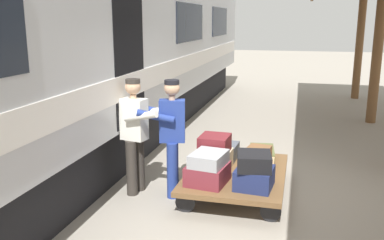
{
  "coord_description": "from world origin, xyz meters",
  "views": [
    {
      "loc": [
        -0.32,
        5.95,
        2.52
      ],
      "look_at": [
        1.11,
        0.39,
        1.15
      ],
      "focal_mm": 39.57,
      "sensor_mm": 36.0,
      "label": 1
    }
  ],
  "objects_px": {
    "suitcase_tan_vintage": "(258,167)",
    "porter_by_door": "(136,132)",
    "train_car": "(41,49)",
    "suitcase_burgundy_valise": "(208,174)",
    "luggage_cart": "(236,174)",
    "suitcase_black_hardshell": "(254,161)",
    "suitcase_navy_fabric": "(254,178)",
    "suitcase_cream_canvas": "(215,160)",
    "suitcase_slate_roller": "(222,151)",
    "suitcase_brown_leather": "(258,154)",
    "suitcase_gray_aluminum": "(209,159)",
    "suitcase_olive_duffel": "(262,155)",
    "suitcase_maroon_trunk": "(215,144)",
    "porter_in_overalls": "(171,134)"
  },
  "relations": [
    {
      "from": "suitcase_navy_fabric",
      "to": "suitcase_cream_canvas",
      "type": "relative_size",
      "value": 1.01
    },
    {
      "from": "suitcase_brown_leather",
      "to": "suitcase_black_hardshell",
      "type": "height_order",
      "value": "suitcase_black_hardshell"
    },
    {
      "from": "suitcase_tan_vintage",
      "to": "train_car",
      "type": "bearing_deg",
      "value": -1.41
    },
    {
      "from": "suitcase_slate_roller",
      "to": "suitcase_gray_aluminum",
      "type": "bearing_deg",
      "value": 90.84
    },
    {
      "from": "luggage_cart",
      "to": "suitcase_olive_duffel",
      "type": "distance_m",
      "value": 0.65
    },
    {
      "from": "suitcase_burgundy_valise",
      "to": "porter_in_overalls",
      "type": "bearing_deg",
      "value": -23.03
    },
    {
      "from": "train_car",
      "to": "suitcase_maroon_trunk",
      "type": "height_order",
      "value": "train_car"
    },
    {
      "from": "suitcase_black_hardshell",
      "to": "porter_by_door",
      "type": "xyz_separation_m",
      "value": [
        1.74,
        -0.22,
        0.22
      ]
    },
    {
      "from": "suitcase_maroon_trunk",
      "to": "porter_by_door",
      "type": "xyz_separation_m",
      "value": [
        1.11,
        0.31,
        0.18
      ]
    },
    {
      "from": "suitcase_black_hardshell",
      "to": "suitcase_cream_canvas",
      "type": "bearing_deg",
      "value": -41.89
    },
    {
      "from": "suitcase_gray_aluminum",
      "to": "porter_in_overalls",
      "type": "xyz_separation_m",
      "value": [
        0.61,
        -0.27,
        0.23
      ]
    },
    {
      "from": "suitcase_cream_canvas",
      "to": "suitcase_maroon_trunk",
      "type": "relative_size",
      "value": 1.13
    },
    {
      "from": "suitcase_olive_duffel",
      "to": "suitcase_black_hardshell",
      "type": "xyz_separation_m",
      "value": [
        0.01,
        1.11,
        0.27
      ]
    },
    {
      "from": "luggage_cart",
      "to": "suitcase_tan_vintage",
      "type": "bearing_deg",
      "value": 180.0
    },
    {
      "from": "suitcase_brown_leather",
      "to": "suitcase_gray_aluminum",
      "type": "xyz_separation_m",
      "value": [
        0.61,
        0.57,
        0.07
      ]
    },
    {
      "from": "suitcase_brown_leather",
      "to": "suitcase_maroon_trunk",
      "type": "relative_size",
      "value": 0.84
    },
    {
      "from": "suitcase_slate_roller",
      "to": "suitcase_brown_leather",
      "type": "bearing_deg",
      "value": 139.18
    },
    {
      "from": "porter_by_door",
      "to": "suitcase_black_hardshell",
      "type": "bearing_deg",
      "value": 172.88
    },
    {
      "from": "luggage_cart",
      "to": "suitcase_black_hardshell",
      "type": "distance_m",
      "value": 0.76
    },
    {
      "from": "suitcase_olive_duffel",
      "to": "suitcase_maroon_trunk",
      "type": "xyz_separation_m",
      "value": [
        0.64,
        0.58,
        0.3
      ]
    },
    {
      "from": "suitcase_burgundy_valise",
      "to": "suitcase_tan_vintage",
      "type": "xyz_separation_m",
      "value": [
        -0.63,
        -0.55,
        -0.04
      ]
    },
    {
      "from": "suitcase_maroon_trunk",
      "to": "suitcase_navy_fabric",
      "type": "bearing_deg",
      "value": 141.24
    },
    {
      "from": "luggage_cart",
      "to": "suitcase_slate_roller",
      "type": "xyz_separation_m",
      "value": [
        0.32,
        -0.55,
        0.17
      ]
    },
    {
      "from": "suitcase_slate_roller",
      "to": "suitcase_gray_aluminum",
      "type": "xyz_separation_m",
      "value": [
        -0.02,
        1.11,
        0.23
      ]
    },
    {
      "from": "suitcase_black_hardshell",
      "to": "suitcase_brown_leather",
      "type": "bearing_deg",
      "value": -90.07
    },
    {
      "from": "porter_by_door",
      "to": "suitcase_tan_vintage",
      "type": "bearing_deg",
      "value": -168.95
    },
    {
      "from": "suitcase_black_hardshell",
      "to": "suitcase_slate_roller",
      "type": "bearing_deg",
      "value": -60.63
    },
    {
      "from": "suitcase_cream_canvas",
      "to": "suitcase_brown_leather",
      "type": "bearing_deg",
      "value": -179.11
    },
    {
      "from": "suitcase_tan_vintage",
      "to": "porter_by_door",
      "type": "height_order",
      "value": "porter_by_door"
    },
    {
      "from": "suitcase_tan_vintage",
      "to": "porter_by_door",
      "type": "distance_m",
      "value": 1.85
    },
    {
      "from": "suitcase_slate_roller",
      "to": "suitcase_tan_vintage",
      "type": "bearing_deg",
      "value": 139.11
    },
    {
      "from": "suitcase_cream_canvas",
      "to": "porter_in_overalls",
      "type": "distance_m",
      "value": 0.8
    },
    {
      "from": "suitcase_slate_roller",
      "to": "suitcase_navy_fabric",
      "type": "relative_size",
      "value": 0.92
    },
    {
      "from": "train_car",
      "to": "suitcase_olive_duffel",
      "type": "distance_m",
      "value": 3.86
    },
    {
      "from": "suitcase_burgundy_valise",
      "to": "suitcase_cream_canvas",
      "type": "distance_m",
      "value": 0.55
    },
    {
      "from": "train_car",
      "to": "suitcase_slate_roller",
      "type": "distance_m",
      "value": 3.3
    },
    {
      "from": "train_car",
      "to": "porter_in_overalls",
      "type": "bearing_deg",
      "value": 170.37
    },
    {
      "from": "suitcase_slate_roller",
      "to": "suitcase_brown_leather",
      "type": "distance_m",
      "value": 0.84
    },
    {
      "from": "luggage_cart",
      "to": "suitcase_maroon_trunk",
      "type": "bearing_deg",
      "value": 5.64
    },
    {
      "from": "suitcase_olive_duffel",
      "to": "porter_in_overalls",
      "type": "height_order",
      "value": "porter_in_overalls"
    },
    {
      "from": "suitcase_olive_duffel",
      "to": "suitcase_brown_leather",
      "type": "height_order",
      "value": "suitcase_brown_leather"
    },
    {
      "from": "train_car",
      "to": "suitcase_burgundy_valise",
      "type": "xyz_separation_m",
      "value": [
        -2.84,
        0.63,
        -1.59
      ]
    },
    {
      "from": "suitcase_tan_vintage",
      "to": "suitcase_black_hardshell",
      "type": "bearing_deg",
      "value": 88.94
    },
    {
      "from": "train_car",
      "to": "suitcase_olive_duffel",
      "type": "bearing_deg",
      "value": -172.41
    },
    {
      "from": "suitcase_slate_roller",
      "to": "porter_by_door",
      "type": "xyz_separation_m",
      "value": [
        1.12,
        0.89,
        0.46
      ]
    },
    {
      "from": "suitcase_cream_canvas",
      "to": "porter_by_door",
      "type": "bearing_deg",
      "value": 17.01
    },
    {
      "from": "train_car",
      "to": "suitcase_black_hardshell",
      "type": "height_order",
      "value": "train_car"
    },
    {
      "from": "suitcase_burgundy_valise",
      "to": "suitcase_olive_duffel",
      "type": "distance_m",
      "value": 1.27
    },
    {
      "from": "train_car",
      "to": "suitcase_maroon_trunk",
      "type": "bearing_deg",
      "value": 177.62
    },
    {
      "from": "suitcase_tan_vintage",
      "to": "porter_by_door",
      "type": "relative_size",
      "value": 0.32
    }
  ]
}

